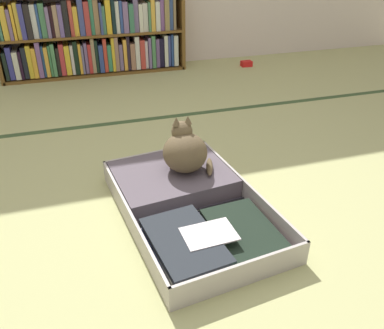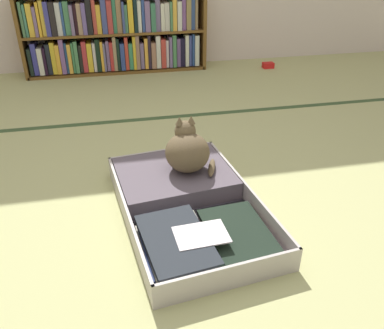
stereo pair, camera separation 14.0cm
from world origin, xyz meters
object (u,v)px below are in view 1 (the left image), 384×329
Objects in this scene: bookshelf at (92,36)px; small_red_pouch at (246,64)px; open_suitcase at (184,201)px; black_cat at (185,151)px.

bookshelf is 1.44m from small_red_pouch.
small_red_pouch is at bearing -7.64° from bookshelf.
open_suitcase is at bearing -120.55° from small_red_pouch.
bookshelf is at bearing 94.81° from open_suitcase.
black_cat reaches higher than small_red_pouch.
open_suitcase is 9.88× the size of small_red_pouch.
bookshelf reaches higher than small_red_pouch.
bookshelf reaches higher than open_suitcase.
bookshelf is at bearing 96.77° from black_cat.
bookshelf is 16.00× the size of small_red_pouch.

